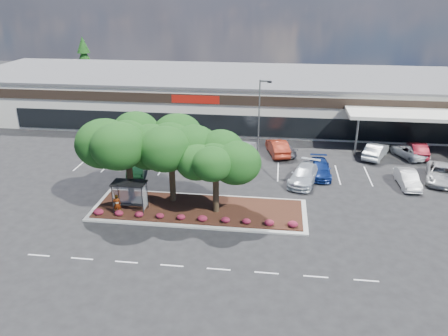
# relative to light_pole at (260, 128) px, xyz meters

# --- Properties ---
(ground) EXTENTS (160.00, 160.00, 0.00)m
(ground) POSITION_rel_light_pole_xyz_m (-2.39, -15.33, -4.00)
(ground) COLOR black
(ground) RESTS_ON ground
(retail_store) EXTENTS (80.40, 25.20, 6.25)m
(retail_store) POSITION_rel_light_pole_xyz_m (-2.33, 18.58, -0.84)
(retail_store) COLOR silver
(retail_store) RESTS_ON ground
(landscape_island) EXTENTS (18.00, 6.00, 0.26)m
(landscape_island) POSITION_rel_light_pole_xyz_m (-4.39, -11.33, -3.87)
(landscape_island) COLOR #A9A9A4
(landscape_island) RESTS_ON ground
(lane_markings) EXTENTS (33.12, 20.06, 0.01)m
(lane_markings) POSITION_rel_light_pole_xyz_m (-2.54, -4.90, -3.99)
(lane_markings) COLOR silver
(lane_markings) RESTS_ON ground
(shrub_row) EXTENTS (17.00, 0.80, 0.50)m
(shrub_row) POSITION_rel_light_pole_xyz_m (-4.39, -13.43, -3.49)
(shrub_row) COLOR maroon
(shrub_row) RESTS_ON landscape_island
(bus_shelter) EXTENTS (2.75, 1.55, 2.59)m
(bus_shelter) POSITION_rel_light_pole_xyz_m (-9.89, -12.38, -1.69)
(bus_shelter) COLOR black
(bus_shelter) RESTS_ON landscape_island
(island_tree_west) EXTENTS (7.20, 7.20, 7.89)m
(island_tree_west) POSITION_rel_light_pole_xyz_m (-10.39, -10.83, 0.21)
(island_tree_west) COLOR #123411
(island_tree_west) RESTS_ON landscape_island
(island_tree_mid) EXTENTS (6.60, 6.60, 7.32)m
(island_tree_mid) POSITION_rel_light_pole_xyz_m (-6.89, -10.13, -0.08)
(island_tree_mid) COLOR #123411
(island_tree_mid) RESTS_ON landscape_island
(island_tree_east) EXTENTS (5.80, 5.80, 6.50)m
(island_tree_east) POSITION_rel_light_pole_xyz_m (-2.89, -11.63, -0.48)
(island_tree_east) COLOR #123411
(island_tree_east) RESTS_ON landscape_island
(conifer_north_west) EXTENTS (4.40, 4.40, 10.00)m
(conifer_north_west) POSITION_rel_light_pole_xyz_m (-32.39, 30.67, 1.00)
(conifer_north_west) COLOR #123411
(conifer_north_west) RESTS_ON ground
(person_waiting) EXTENTS (0.72, 0.55, 1.75)m
(person_waiting) POSITION_rel_light_pole_xyz_m (-10.82, -13.16, -2.86)
(person_waiting) COLOR #594C47
(person_waiting) RESTS_ON landscape_island
(light_pole) EXTENTS (1.43, 0.58, 9.07)m
(light_pole) POSITION_rel_light_pole_xyz_m (0.00, 0.00, 0.00)
(light_pole) COLOR #A9A9A4
(light_pole) RESTS_ON ground
(car_0) EXTENTS (2.77, 5.05, 1.34)m
(car_0) POSITION_rel_light_pole_xyz_m (-14.71, -0.62, -3.32)
(car_0) COLOR maroon
(car_0) RESTS_ON ground
(car_1) EXTENTS (2.59, 4.97, 1.56)m
(car_1) POSITION_rel_light_pole_xyz_m (-12.10, -4.12, -3.22)
(car_1) COLOR #1C5025
(car_1) RESTS_ON ground
(car_2) EXTENTS (2.84, 4.99, 1.36)m
(car_2) POSITION_rel_light_pole_xyz_m (-7.09, -0.81, -3.31)
(car_2) COLOR #7E4D0B
(car_2) RESTS_ON ground
(car_4) EXTENTS (2.71, 5.05, 1.58)m
(car_4) POSITION_rel_light_pole_xyz_m (-2.30, -1.34, -3.20)
(car_4) COLOR black
(car_4) RESTS_ON ground
(car_5) EXTENTS (3.71, 6.02, 1.63)m
(car_5) POSITION_rel_light_pole_xyz_m (4.63, -4.25, -3.18)
(car_5) COLOR #B5BCC3
(car_5) RESTS_ON ground
(car_6) EXTENTS (2.06, 5.01, 1.45)m
(car_6) POSITION_rel_light_pole_xyz_m (6.25, -2.25, -3.27)
(car_6) COLOR navy
(car_6) RESTS_ON ground
(car_7) EXTENTS (1.67, 4.54, 1.48)m
(car_7) POSITION_rel_light_pole_xyz_m (14.30, -3.79, -3.25)
(car_7) COLOR silver
(car_7) RESTS_ON ground
(car_8) EXTENTS (4.12, 6.14, 1.56)m
(car_8) POSITION_rel_light_pole_xyz_m (17.79, -2.18, -3.21)
(car_8) COLOR #BDBDBD
(car_8) RESTS_ON ground
(car_9) EXTENTS (3.67, 5.17, 1.63)m
(car_9) POSITION_rel_light_pole_xyz_m (-17.49, 2.70, -3.18)
(car_9) COLOR #1B5427
(car_9) RESTS_ON ground
(car_10) EXTENTS (2.18, 4.99, 1.60)m
(car_10) POSITION_rel_light_pole_xyz_m (-11.82, 3.59, -3.20)
(car_10) COLOR silver
(car_10) RESTS_ON ground
(car_11) EXTENTS (2.55, 5.12, 1.68)m
(car_11) POSITION_rel_light_pole_xyz_m (-9.36, 6.53, -3.16)
(car_11) COLOR slate
(car_11) RESTS_ON ground
(car_12) EXTENTS (2.61, 5.30, 1.67)m
(car_12) POSITION_rel_light_pole_xyz_m (-1.84, 2.24, -3.16)
(car_12) COLOR #AFB2BC
(car_12) RESTS_ON ground
(car_13) EXTENTS (3.02, 5.49, 1.72)m
(car_13) POSITION_rel_light_pole_xyz_m (1.94, 3.27, -3.14)
(car_13) COLOR #9D2C18
(car_13) RESTS_ON ground
(car_14) EXTENTS (3.56, 4.91, 1.32)m
(car_14) POSITION_rel_light_pole_xyz_m (2.55, 3.41, -3.33)
(car_14) COLOR #4B4B52
(car_14) RESTS_ON ground
(car_15) EXTENTS (3.72, 5.31, 1.66)m
(car_15) POSITION_rel_light_pole_xyz_m (12.75, 3.63, -3.16)
(car_15) COLOR #A5ADB1
(car_15) RESTS_ON ground
(car_16) EXTENTS (3.92, 5.26, 1.33)m
(car_16) POSITION_rel_light_pole_xyz_m (16.46, 4.29, -3.33)
(car_16) COLOR silver
(car_16) RESTS_ON ground
(car_17) EXTENTS (2.06, 4.90, 1.57)m
(car_17) POSITION_rel_light_pole_xyz_m (17.47, 4.68, -3.21)
(car_17) COLOR maroon
(car_17) RESTS_ON ground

